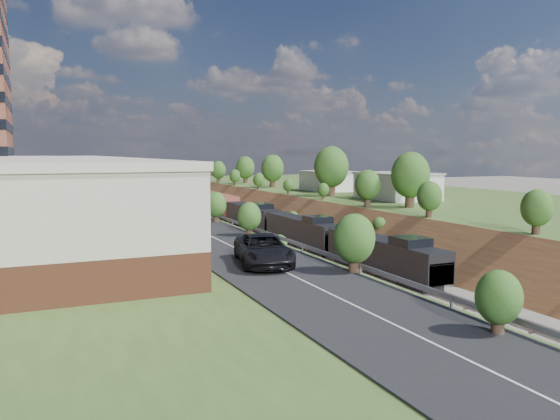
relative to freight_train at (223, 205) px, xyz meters
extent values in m
cube|color=#405924|center=(-35.60, -18.30, -0.02)|extent=(44.00, 180.00, 5.00)
cube|color=#405924|center=(30.40, -18.30, -0.02)|extent=(44.00, 180.00, 5.00)
cube|color=olive|center=(-13.60, -18.30, -2.52)|extent=(10.00, 180.00, 10.00)
cube|color=olive|center=(8.40, -18.30, -2.52)|extent=(10.00, 180.00, 10.00)
cube|color=gray|center=(-5.20, -18.30, -2.43)|extent=(1.58, 180.00, 0.18)
cube|color=gray|center=(0.00, -18.30, -2.43)|extent=(1.58, 180.00, 0.18)
cube|color=black|center=(-18.10, -18.30, 2.53)|extent=(8.00, 180.00, 0.10)
cube|color=#99999E|center=(-14.00, -18.30, 3.03)|extent=(0.06, 171.00, 0.30)
cube|color=brown|center=(-30.60, -40.30, 3.58)|extent=(14.00, 62.00, 2.20)
cube|color=beige|center=(-30.60, -40.30, 6.83)|extent=(14.00, 62.00, 4.30)
cube|color=beige|center=(-30.60, -40.30, 9.23)|extent=(14.30, 62.30, 0.50)
cube|color=gray|center=(-14.10, 43.70, 0.58)|extent=(1.50, 8.00, 6.20)
cube|color=gray|center=(8.90, 43.70, 0.58)|extent=(1.50, 8.00, 6.20)
cube|color=gray|center=(-2.60, 43.70, 3.68)|extent=(24.00, 8.00, 1.00)
cube|color=gray|center=(-2.60, 39.70, 4.48)|extent=(24.00, 0.30, 0.80)
cube|color=gray|center=(-2.60, 47.70, 4.48)|extent=(24.00, 0.30, 0.80)
cube|color=silver|center=(20.90, -26.30, 4.48)|extent=(9.00, 12.00, 4.00)
cube|color=silver|center=(20.40, -4.30, 4.28)|extent=(8.00, 10.00, 3.60)
cylinder|color=#473323|center=(14.40, -38.30, 3.79)|extent=(1.30, 1.30, 2.62)
ellipsoid|color=#26591F|center=(14.40, -38.30, 6.94)|extent=(5.25, 5.25, 6.30)
cylinder|color=#473323|center=(-14.40, -58.30, 3.09)|extent=(0.66, 0.66, 1.22)
ellipsoid|color=#26591F|center=(-14.40, -58.30, 4.56)|extent=(2.45, 2.45, 2.94)
cube|color=black|center=(0.00, -58.97, -2.07)|extent=(2.40, 4.00, 0.90)
cube|color=black|center=(0.00, -53.08, -0.20)|extent=(2.97, 17.79, 2.85)
cube|color=black|center=(0.00, -60.47, -0.72)|extent=(2.73, 3.00, 1.80)
cube|color=silver|center=(0.00, -60.47, 0.28)|extent=(2.73, 3.00, 0.15)
cube|color=black|center=(0.00, -57.47, 1.58)|extent=(2.91, 3.10, 0.90)
cube|color=black|center=(0.00, -34.28, -0.20)|extent=(2.97, 17.79, 2.85)
cube|color=black|center=(0.00, -15.49, -0.20)|extent=(2.97, 17.79, 2.85)
cube|color=brown|center=(0.00, 26.07, 0.16)|extent=(2.97, 63.31, 3.56)
imported|color=black|center=(-18.44, -66.02, 3.56)|extent=(4.75, 7.65, 1.98)
camera|label=1|loc=(-31.81, -99.01, 9.94)|focal=35.00mm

